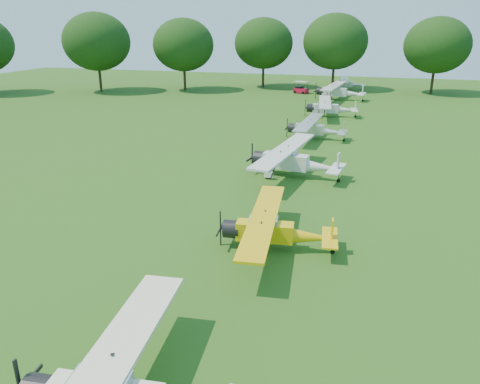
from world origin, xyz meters
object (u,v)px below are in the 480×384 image
(aircraft_2, at_px, (274,229))
(aircraft_6, at_px, (338,91))
(aircraft_5, at_px, (329,107))
(aircraft_3, at_px, (293,160))
(aircraft_4, at_px, (314,128))
(aircraft_7, at_px, (347,83))
(golf_cart, at_px, (301,89))

(aircraft_2, distance_m, aircraft_6, 52.24)
(aircraft_5, bearing_deg, aircraft_3, -97.11)
(aircraft_6, bearing_deg, aircraft_5, -83.52)
(aircraft_4, bearing_deg, aircraft_2, -84.20)
(aircraft_5, bearing_deg, aircraft_2, -95.12)
(aircraft_4, distance_m, aircraft_7, 40.00)
(aircraft_3, bearing_deg, aircraft_7, 96.77)
(aircraft_3, bearing_deg, golf_cart, 105.60)
(golf_cart, bearing_deg, aircraft_2, -60.80)
(aircraft_3, distance_m, aircraft_4, 12.89)
(aircraft_3, relative_size, aircraft_7, 1.25)
(aircraft_5, relative_size, aircraft_6, 0.87)
(aircraft_2, height_order, golf_cart, golf_cart)
(aircraft_3, height_order, golf_cart, aircraft_3)
(aircraft_3, bearing_deg, aircraft_5, 96.92)
(aircraft_2, distance_m, aircraft_7, 65.37)
(aircraft_3, relative_size, aircraft_4, 1.19)
(aircraft_2, relative_size, aircraft_6, 0.81)
(golf_cart, bearing_deg, aircraft_6, -18.62)
(golf_cart, bearing_deg, aircraft_5, -49.66)
(aircraft_2, xyz_separation_m, aircraft_7, (-0.96, 65.36, -0.06))
(golf_cart, bearing_deg, aircraft_4, -57.12)
(aircraft_2, distance_m, aircraft_5, 38.00)
(aircraft_2, height_order, aircraft_3, aircraft_3)
(aircraft_2, relative_size, golf_cart, 3.79)
(aircraft_6, xyz_separation_m, aircraft_7, (0.41, 13.14, -0.33))
(aircraft_2, height_order, aircraft_5, aircraft_5)
(aircraft_3, distance_m, aircraft_5, 25.50)
(aircraft_4, bearing_deg, aircraft_5, 91.84)
(aircraft_3, distance_m, aircraft_7, 52.89)
(aircraft_2, relative_size, aircraft_5, 0.93)
(aircraft_3, xyz_separation_m, aircraft_7, (0.32, 52.89, -0.27))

